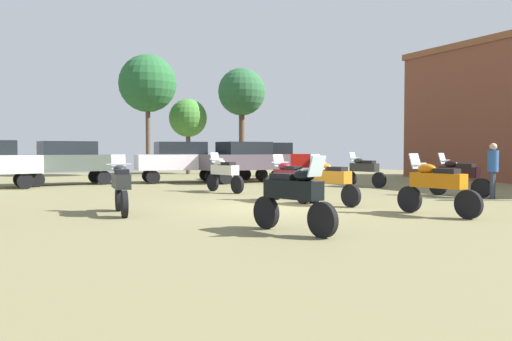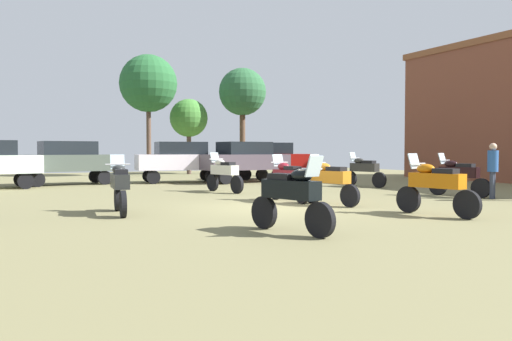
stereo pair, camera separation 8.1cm
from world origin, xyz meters
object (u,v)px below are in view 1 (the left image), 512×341
(motorcycle_5, at_px, (331,180))
(tree_2, at_px, (242,93))
(motorcycle_1, at_px, (437,185))
(car_3, at_px, (181,159))
(car_4, at_px, (268,158))
(tree_1, at_px, (148,84))
(tree_3, at_px, (188,119))
(motorcycle_6, at_px, (224,173))
(motorcycle_8, at_px, (364,170))
(motorcycle_2, at_px, (121,185))
(motorcycle_10, at_px, (294,195))
(motorcycle_7, at_px, (289,178))
(car_2, at_px, (67,159))
(car_6, at_px, (244,159))
(person_1, at_px, (493,166))
(motorcycle_4, at_px, (458,175))

(motorcycle_5, height_order, tree_2, tree_2)
(motorcycle_1, relative_size, motorcycle_5, 1.10)
(car_3, xyz_separation_m, car_4, (5.20, 0.65, 0.00))
(tree_1, relative_size, tree_2, 1.05)
(car_3, distance_m, tree_3, 9.45)
(motorcycle_6, relative_size, motorcycle_8, 1.03)
(motorcycle_1, xyz_separation_m, car_4, (3.77, 15.97, 0.42))
(car_4, height_order, tree_1, tree_1)
(car_4, distance_m, tree_2, 8.03)
(motorcycle_5, distance_m, tree_2, 20.90)
(motorcycle_8, bearing_deg, motorcycle_2, -171.31)
(car_4, bearing_deg, motorcycle_10, 165.67)
(motorcycle_7, distance_m, car_2, 12.41)
(motorcycle_6, height_order, motorcycle_8, same)
(car_6, relative_size, person_1, 2.43)
(motorcycle_8, height_order, tree_1, tree_1)
(motorcycle_4, bearing_deg, car_4, 79.04)
(motorcycle_2, relative_size, tree_2, 0.30)
(car_3, bearing_deg, car_6, -110.72)
(car_6, bearing_deg, tree_3, -8.25)
(motorcycle_5, height_order, tree_1, tree_1)
(motorcycle_4, relative_size, tree_3, 0.43)
(car_4, relative_size, tree_1, 0.61)
(motorcycle_2, height_order, car_2, car_2)
(motorcycle_8, bearing_deg, car_6, 108.22)
(tree_1, bearing_deg, car_4, -53.41)
(motorcycle_7, height_order, car_3, car_3)
(motorcycle_6, height_order, car_4, car_4)
(motorcycle_5, relative_size, car_2, 0.46)
(motorcycle_5, bearing_deg, motorcycle_4, -9.54)
(car_3, distance_m, tree_1, 8.52)
(motorcycle_10, height_order, car_6, car_6)
(motorcycle_6, bearing_deg, motorcycle_1, -90.75)
(person_1, distance_m, tree_3, 21.69)
(motorcycle_1, bearing_deg, car_3, 84.47)
(person_1, relative_size, tree_3, 0.37)
(motorcycle_10, distance_m, tree_2, 25.78)
(motorcycle_2, distance_m, car_2, 12.20)
(car_2, bearing_deg, motorcycle_8, -128.55)
(person_1, bearing_deg, motorcycle_7, -43.36)
(motorcycle_7, xyz_separation_m, car_3, (0.05, 10.67, 0.45))
(motorcycle_1, bearing_deg, motorcycle_4, 26.71)
(car_3, height_order, tree_1, tree_1)
(motorcycle_1, height_order, car_4, car_4)
(car_2, bearing_deg, tree_3, -53.74)
(motorcycle_10, relative_size, person_1, 1.17)
(motorcycle_1, xyz_separation_m, motorcycle_7, (-1.47, 4.65, -0.03))
(motorcycle_10, bearing_deg, motorcycle_8, -148.36)
(motorcycle_4, xyz_separation_m, motorcycle_10, (-9.16, -4.36, -0.00))
(motorcycle_4, relative_size, car_2, 0.49)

